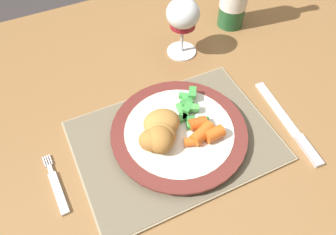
# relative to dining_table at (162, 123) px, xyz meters

# --- Properties ---
(ground_plane) EXTENTS (6.00, 6.00, 0.00)m
(ground_plane) POSITION_rel_dining_table_xyz_m (0.00, 0.00, -0.65)
(ground_plane) COLOR #383333
(dining_table) EXTENTS (1.46, 0.83, 0.74)m
(dining_table) POSITION_rel_dining_table_xyz_m (0.00, 0.00, 0.00)
(dining_table) COLOR olive
(dining_table) RESTS_ON ground
(placemat) EXTENTS (0.37, 0.27, 0.01)m
(placemat) POSITION_rel_dining_table_xyz_m (-0.02, -0.11, 0.09)
(placemat) COLOR gray
(placemat) RESTS_ON dining_table
(dinner_plate) EXTENTS (0.26, 0.26, 0.02)m
(dinner_plate) POSITION_rel_dining_table_xyz_m (-0.01, -0.11, 0.10)
(dinner_plate) COLOR white
(dinner_plate) RESTS_ON placemat
(breaded_croquettes) EXTENTS (0.10, 0.09, 0.04)m
(breaded_croquettes) POSITION_rel_dining_table_xyz_m (-0.05, -0.11, 0.13)
(breaded_croquettes) COLOR #A87033
(breaded_croquettes) RESTS_ON dinner_plate
(green_beans_pile) EXTENTS (0.07, 0.09, 0.02)m
(green_beans_pile) POSITION_rel_dining_table_xyz_m (0.02, -0.08, 0.12)
(green_beans_pile) COLOR #4CA84C
(green_beans_pile) RESTS_ON dinner_plate
(glazed_carrots) EXTENTS (0.08, 0.06, 0.02)m
(glazed_carrots) POSITION_rel_dining_table_xyz_m (0.02, -0.14, 0.12)
(glazed_carrots) COLOR orange
(glazed_carrots) RESTS_ON dinner_plate
(fork) EXTENTS (0.02, 0.12, 0.01)m
(fork) POSITION_rel_dining_table_xyz_m (-0.25, -0.11, 0.09)
(fork) COLOR silver
(fork) RESTS_ON dining_table
(table_knife) EXTENTS (0.04, 0.22, 0.01)m
(table_knife) POSITION_rel_dining_table_xyz_m (0.20, -0.18, 0.09)
(table_knife) COLOR silver
(table_knife) RESTS_ON dining_table
(wine_glass) EXTENTS (0.07, 0.07, 0.14)m
(wine_glass) POSITION_rel_dining_table_xyz_m (0.10, 0.11, 0.19)
(wine_glass) COLOR silver
(wine_glass) RESTS_ON dining_table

